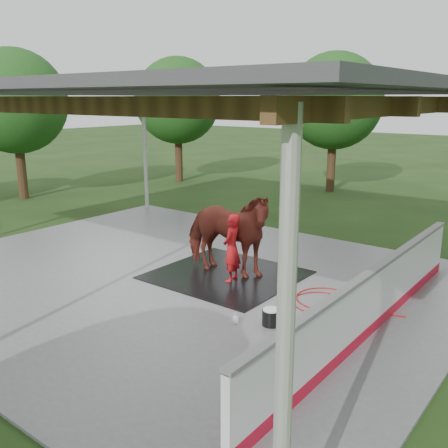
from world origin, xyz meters
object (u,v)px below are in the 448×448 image
Objects in this scene: horse at (226,233)px; handler at (232,248)px; dasher_board at (371,303)px; wash_bucket at (271,317)px.

horse reaches higher than handler.
handler is at bearing 170.61° from dasher_board.
dasher_board is 3.38m from handler.
horse is at bearing -137.36° from handler.
wash_bucket is at bearing -152.69° from dasher_board.
dasher_board is at bearing -108.99° from horse.
horse is at bearing 144.76° from wash_bucket.
handler is (0.31, -0.21, -0.24)m from horse.
dasher_board is 1.71m from wash_bucket.
horse is at bearing 168.14° from dasher_board.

